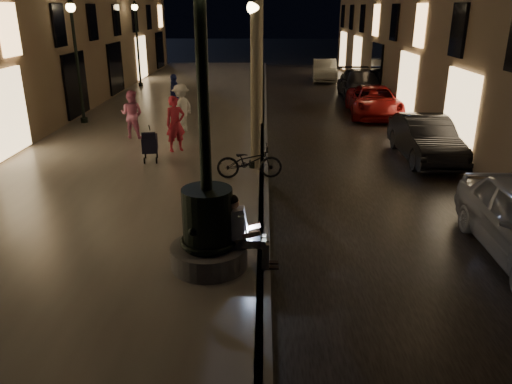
{
  "coord_description": "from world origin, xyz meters",
  "views": [
    {
      "loc": [
        -0.01,
        -6.12,
        4.67
      ],
      "look_at": [
        -0.16,
        3.0,
        1.28
      ],
      "focal_mm": 35.0,
      "sensor_mm": 36.0,
      "label": 1
    }
  ],
  "objects_px": {
    "stroller": "(150,144)",
    "car_second": "(426,139)",
    "lamp_curb_a": "(254,62)",
    "pedestrian_red": "(175,124)",
    "lamp_curb_d": "(260,28)",
    "lamp_left_b": "(75,46)",
    "fountain_lamppost": "(208,215)",
    "seated_man_laptop": "(242,229)",
    "lamp_left_c": "(137,33)",
    "pedestrian_pink": "(132,114)",
    "lamp_curb_b": "(257,43)",
    "pedestrian_blue": "(174,94)",
    "lamp_curb_c": "(259,33)",
    "pedestrian_white": "(181,108)",
    "car_rear": "(361,85)",
    "bicycle": "(249,161)",
    "car_fifth": "(324,70)",
    "car_third": "(374,101)"
  },
  "relations": [
    {
      "from": "lamp_left_c",
      "to": "lamp_curb_b",
      "type": "bearing_deg",
      "value": -48.41
    },
    {
      "from": "lamp_left_b",
      "to": "stroller",
      "type": "bearing_deg",
      "value": -54.12
    },
    {
      "from": "car_second",
      "to": "pedestrian_red",
      "type": "xyz_separation_m",
      "value": [
        -8.08,
        0.23,
        0.4
      ]
    },
    {
      "from": "lamp_left_c",
      "to": "pedestrian_white",
      "type": "distance_m",
      "value": 12.45
    },
    {
      "from": "lamp_curb_a",
      "to": "car_fifth",
      "type": "xyz_separation_m",
      "value": [
        4.3,
        19.77,
        -2.52
      ]
    },
    {
      "from": "lamp_curb_d",
      "to": "lamp_left_b",
      "type": "xyz_separation_m",
      "value": [
        -7.1,
        -18.0,
        0.0
      ]
    },
    {
      "from": "stroller",
      "to": "car_second",
      "type": "distance_m",
      "value": 8.74
    },
    {
      "from": "lamp_left_c",
      "to": "pedestrian_pink",
      "type": "xyz_separation_m",
      "value": [
        2.65,
        -12.47,
        -2.18
      ]
    },
    {
      "from": "fountain_lamppost",
      "to": "lamp_curb_c",
      "type": "distance_m",
      "value": 22.1
    },
    {
      "from": "fountain_lamppost",
      "to": "lamp_curb_a",
      "type": "distance_m",
      "value": 6.37
    },
    {
      "from": "car_third",
      "to": "pedestrian_blue",
      "type": "relative_size",
      "value": 2.75
    },
    {
      "from": "lamp_left_b",
      "to": "pedestrian_white",
      "type": "xyz_separation_m",
      "value": [
        4.28,
        -1.49,
        -2.14
      ]
    },
    {
      "from": "lamp_curb_b",
      "to": "lamp_left_c",
      "type": "relative_size",
      "value": 1.0
    },
    {
      "from": "stroller",
      "to": "car_second",
      "type": "bearing_deg",
      "value": -3.52
    },
    {
      "from": "pedestrian_white",
      "to": "lamp_curb_d",
      "type": "bearing_deg",
      "value": -158.75
    },
    {
      "from": "pedestrian_white",
      "to": "pedestrian_blue",
      "type": "distance_m",
      "value": 3.53
    },
    {
      "from": "fountain_lamppost",
      "to": "car_rear",
      "type": "xyz_separation_m",
      "value": [
        6.15,
        18.85,
        -0.46
      ]
    },
    {
      "from": "lamp_curb_b",
      "to": "pedestrian_blue",
      "type": "bearing_deg",
      "value": -178.93
    },
    {
      "from": "seated_man_laptop",
      "to": "pedestrian_pink",
      "type": "distance_m",
      "value": 10.48
    },
    {
      "from": "seated_man_laptop",
      "to": "lamp_left_c",
      "type": "bearing_deg",
      "value": 107.68
    },
    {
      "from": "lamp_left_b",
      "to": "pedestrian_red",
      "type": "bearing_deg",
      "value": -43.07
    },
    {
      "from": "lamp_curb_d",
      "to": "seated_man_laptop",
      "type": "bearing_deg",
      "value": -90.17
    },
    {
      "from": "stroller",
      "to": "pedestrian_blue",
      "type": "xyz_separation_m",
      "value": [
        -0.48,
        7.34,
        0.32
      ]
    },
    {
      "from": "lamp_curb_d",
      "to": "lamp_left_b",
      "type": "distance_m",
      "value": 19.35
    },
    {
      "from": "car_fifth",
      "to": "lamp_curb_d",
      "type": "bearing_deg",
      "value": 139.61
    },
    {
      "from": "lamp_curb_a",
      "to": "car_second",
      "type": "height_order",
      "value": "lamp_curb_a"
    },
    {
      "from": "car_third",
      "to": "seated_man_laptop",
      "type": "bearing_deg",
      "value": -106.7
    },
    {
      "from": "seated_man_laptop",
      "to": "lamp_curb_b",
      "type": "relative_size",
      "value": 0.29
    },
    {
      "from": "pedestrian_pink",
      "to": "pedestrian_blue",
      "type": "relative_size",
      "value": 0.99
    },
    {
      "from": "pedestrian_blue",
      "to": "stroller",
      "type": "bearing_deg",
      "value": -22.45
    },
    {
      "from": "car_rear",
      "to": "fountain_lamppost",
      "type": "bearing_deg",
      "value": -106.4
    },
    {
      "from": "lamp_left_c",
      "to": "stroller",
      "type": "distance_m",
      "value": 16.09
    },
    {
      "from": "lamp_curb_b",
      "to": "lamp_left_b",
      "type": "height_order",
      "value": "same"
    },
    {
      "from": "fountain_lamppost",
      "to": "stroller",
      "type": "xyz_separation_m",
      "value": [
        -2.49,
        6.59,
        -0.47
      ]
    },
    {
      "from": "car_second",
      "to": "pedestrian_blue",
      "type": "xyz_separation_m",
      "value": [
        -9.17,
        6.38,
        0.37
      ]
    },
    {
      "from": "lamp_curb_b",
      "to": "bicycle",
      "type": "xyz_separation_m",
      "value": [
        -0.1,
        -8.97,
        -2.56
      ]
    },
    {
      "from": "pedestrian_pink",
      "to": "lamp_left_b",
      "type": "bearing_deg",
      "value": -31.41
    },
    {
      "from": "car_third",
      "to": "pedestrian_white",
      "type": "distance_m",
      "value": 9.02
    },
    {
      "from": "fountain_lamppost",
      "to": "stroller",
      "type": "relative_size",
      "value": 4.77
    },
    {
      "from": "lamp_curb_c",
      "to": "lamp_left_b",
      "type": "xyz_separation_m",
      "value": [
        -7.1,
        -10.0,
        0.0
      ]
    },
    {
      "from": "lamp_curb_a",
      "to": "pedestrian_red",
      "type": "height_order",
      "value": "lamp_curb_a"
    },
    {
      "from": "lamp_curb_b",
      "to": "lamp_left_b",
      "type": "xyz_separation_m",
      "value": [
        -7.1,
        -2.0,
        0.0
      ]
    },
    {
      "from": "pedestrian_blue",
      "to": "car_third",
      "type": "bearing_deg",
      "value": 67.29
    },
    {
      "from": "car_rear",
      "to": "pedestrian_pink",
      "type": "distance_m",
      "value": 13.59
    },
    {
      "from": "seated_man_laptop",
      "to": "pedestrian_pink",
      "type": "height_order",
      "value": "pedestrian_pink"
    },
    {
      "from": "car_rear",
      "to": "lamp_curb_a",
      "type": "bearing_deg",
      "value": -111.32
    },
    {
      "from": "lamp_curb_a",
      "to": "lamp_left_c",
      "type": "height_order",
      "value": "same"
    },
    {
      "from": "lamp_curb_a",
      "to": "lamp_curb_c",
      "type": "distance_m",
      "value": 16.0
    },
    {
      "from": "car_second",
      "to": "bicycle",
      "type": "height_order",
      "value": "car_second"
    },
    {
      "from": "lamp_curb_d",
      "to": "lamp_left_b",
      "type": "relative_size",
      "value": 1.0
    }
  ]
}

